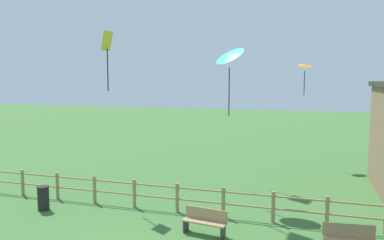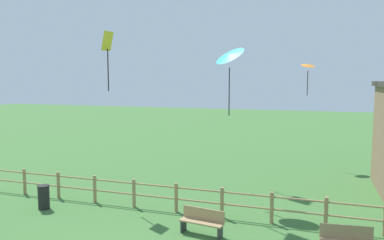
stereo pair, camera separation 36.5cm
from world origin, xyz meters
TOP-DOWN VIEW (x-y plane):
  - wooden_fence at (-0.00, 5.88)m, footprint 19.04×0.14m
  - park_bench_near_fence at (1.64, 4.10)m, footprint 1.59×0.61m
  - park_bench_by_building at (6.23, 4.03)m, footprint 1.58×0.57m
  - trash_bin at (-5.30, 4.49)m, footprint 0.49×0.49m
  - kite_orange_delta at (4.63, 16.66)m, footprint 1.16×1.15m
  - kite_yellow_diamond at (-3.48, 6.70)m, footprint 0.31×0.63m
  - kite_cyan_delta at (1.54, 8.46)m, footprint 1.79×1.76m

SIDE VIEW (x-z plane):
  - park_bench_near_fence at x=1.64m, z-range 0.03..0.92m
  - park_bench_by_building at x=6.23m, z-range 0.03..0.92m
  - trash_bin at x=-5.30m, z-range 0.00..0.99m
  - wooden_fence at x=0.00m, z-range 0.07..1.26m
  - kite_orange_delta at x=4.63m, z-range 5.11..7.14m
  - kite_cyan_delta at x=1.54m, z-range 4.79..7.88m
  - kite_yellow_diamond at x=-3.48m, z-range 5.30..7.87m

